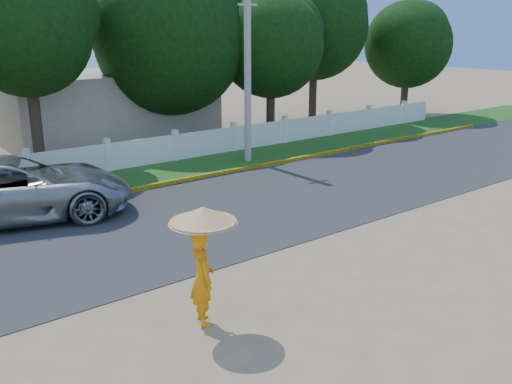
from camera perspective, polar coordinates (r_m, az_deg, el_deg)
ground at (r=13.74m, az=5.21°, el=-7.07°), size 120.00×120.00×0.00m
road at (r=17.05m, az=-5.21°, el=-2.30°), size 60.00×7.00×0.02m
grass_verge at (r=21.47m, az=-12.92°, el=1.29°), size 60.00×3.50×0.03m
curb at (r=19.98m, az=-10.81°, el=0.49°), size 40.00×0.18×0.16m
fence at (r=22.63m, az=-14.60°, el=3.34°), size 40.00×0.10×1.10m
building_near at (r=29.78m, az=-14.86°, el=8.41°), size 10.00×6.00×3.20m
utility_pole at (r=23.18m, az=-0.84°, el=11.55°), size 0.28×0.28×7.00m
vehicle at (r=17.80m, az=-23.16°, el=0.28°), size 7.20×4.71×1.84m
monk_with_parasol at (r=10.55m, az=-5.37°, el=-5.67°), size 1.27×1.27×2.31m
tree_row at (r=26.58m, az=-11.37°, el=14.85°), size 39.05×8.27×8.63m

